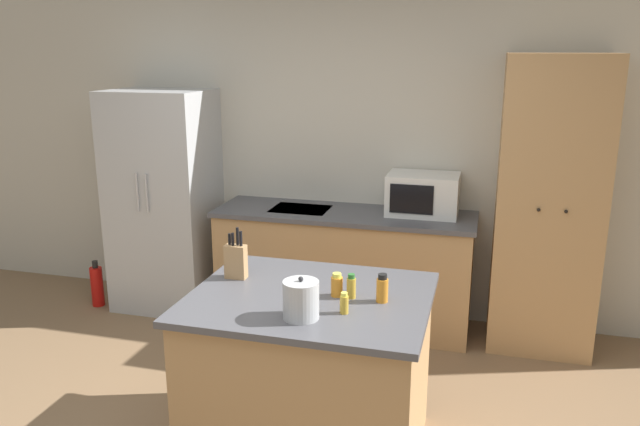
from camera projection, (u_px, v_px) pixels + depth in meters
wall_back at (349, 154)px, 4.95m from camera, size 7.20×0.06×2.60m
refrigerator at (164, 201)px, 5.11m from camera, size 0.79×0.65×1.79m
back_counter at (344, 268)px, 4.86m from camera, size 1.98×0.63×0.91m
pantry_cabinet at (548, 206)px, 4.35m from camera, size 0.71×0.57×2.08m
kitchen_island at (310, 374)px, 3.27m from camera, size 1.21×0.99×0.90m
microwave at (423, 194)px, 4.64m from camera, size 0.52×0.37×0.30m
knife_block at (236, 260)px, 3.37m from camera, size 0.11×0.06×0.28m
spice_bottle_tall_dark at (344, 304)px, 2.93m from camera, size 0.04×0.04×0.10m
spice_bottle_short_red at (337, 285)px, 3.13m from camera, size 0.06×0.06×0.12m
spice_bottle_amber_oil at (382, 289)px, 3.06m from camera, size 0.06×0.06×0.14m
spice_bottle_green_herb at (351, 287)px, 3.11m from camera, size 0.05×0.05×0.13m
kettle at (301, 300)px, 2.87m from camera, size 0.17×0.17×0.20m
fire_extinguisher at (97, 286)px, 5.24m from camera, size 0.10×0.10×0.39m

